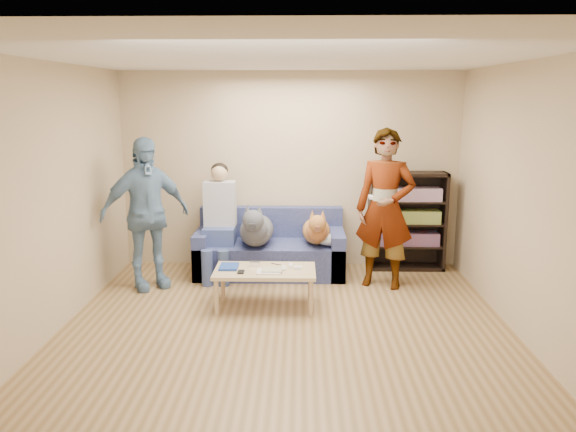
{
  "coord_description": "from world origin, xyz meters",
  "views": [
    {
      "loc": [
        0.14,
        -4.97,
        2.27
      ],
      "look_at": [
        0.0,
        1.2,
        0.95
      ],
      "focal_mm": 35.0,
      "sensor_mm": 36.0,
      "label": 1
    }
  ],
  "objects_px": {
    "coffee_table": "(265,273)",
    "dog_gray": "(256,229)",
    "notebook_blue": "(229,267)",
    "camera_silver": "(255,264)",
    "bookshelf": "(407,219)",
    "person_standing_right": "(385,209)",
    "dog_tan": "(317,230)",
    "person_seated": "(219,217)",
    "sofa": "(271,252)",
    "person_standing_left": "(145,214)"
  },
  "relations": [
    {
      "from": "person_standing_right",
      "to": "bookshelf",
      "type": "relative_size",
      "value": 1.47
    },
    {
      "from": "notebook_blue",
      "to": "dog_tan",
      "type": "height_order",
      "value": "dog_tan"
    },
    {
      "from": "dog_tan",
      "to": "bookshelf",
      "type": "relative_size",
      "value": 0.88
    },
    {
      "from": "person_seated",
      "to": "bookshelf",
      "type": "relative_size",
      "value": 1.13
    },
    {
      "from": "dog_gray",
      "to": "coffee_table",
      "type": "height_order",
      "value": "dog_gray"
    },
    {
      "from": "notebook_blue",
      "to": "person_seated",
      "type": "height_order",
      "value": "person_seated"
    },
    {
      "from": "person_standing_right",
      "to": "dog_gray",
      "type": "height_order",
      "value": "person_standing_right"
    },
    {
      "from": "person_seated",
      "to": "dog_tan",
      "type": "xyz_separation_m",
      "value": [
        1.24,
        -0.01,
        -0.17
      ]
    },
    {
      "from": "notebook_blue",
      "to": "coffee_table",
      "type": "bearing_deg",
      "value": -7.13
    },
    {
      "from": "dog_gray",
      "to": "dog_tan",
      "type": "relative_size",
      "value": 1.1
    },
    {
      "from": "sofa",
      "to": "dog_tan",
      "type": "bearing_deg",
      "value": -12.68
    },
    {
      "from": "sofa",
      "to": "dog_gray",
      "type": "bearing_deg",
      "value": -123.99
    },
    {
      "from": "camera_silver",
      "to": "bookshelf",
      "type": "relative_size",
      "value": 0.08
    },
    {
      "from": "bookshelf",
      "to": "person_seated",
      "type": "bearing_deg",
      "value": -171.61
    },
    {
      "from": "coffee_table",
      "to": "person_seated",
      "type": "bearing_deg",
      "value": 120.87
    },
    {
      "from": "dog_gray",
      "to": "camera_silver",
      "type": "bearing_deg",
      "value": -86.6
    },
    {
      "from": "notebook_blue",
      "to": "dog_tan",
      "type": "bearing_deg",
      "value": 46.04
    },
    {
      "from": "notebook_blue",
      "to": "coffee_table",
      "type": "relative_size",
      "value": 0.24
    },
    {
      "from": "person_standing_left",
      "to": "dog_gray",
      "type": "relative_size",
      "value": 1.45
    },
    {
      "from": "coffee_table",
      "to": "bookshelf",
      "type": "bearing_deg",
      "value": 38.82
    },
    {
      "from": "person_standing_left",
      "to": "notebook_blue",
      "type": "height_order",
      "value": "person_standing_left"
    },
    {
      "from": "coffee_table",
      "to": "sofa",
      "type": "bearing_deg",
      "value": 90.23
    },
    {
      "from": "notebook_blue",
      "to": "person_standing_right",
      "type": "bearing_deg",
      "value": 20.36
    },
    {
      "from": "camera_silver",
      "to": "bookshelf",
      "type": "xyz_separation_m",
      "value": [
        1.92,
        1.32,
        0.23
      ]
    },
    {
      "from": "bookshelf",
      "to": "camera_silver",
      "type": "bearing_deg",
      "value": -145.34
    },
    {
      "from": "camera_silver",
      "to": "coffee_table",
      "type": "relative_size",
      "value": 0.1
    },
    {
      "from": "notebook_blue",
      "to": "dog_gray",
      "type": "bearing_deg",
      "value": 75.9
    },
    {
      "from": "camera_silver",
      "to": "dog_tan",
      "type": "xyz_separation_m",
      "value": [
        0.71,
        0.96,
        0.16
      ]
    },
    {
      "from": "camera_silver",
      "to": "dog_gray",
      "type": "distance_m",
      "value": 0.87
    },
    {
      "from": "camera_silver",
      "to": "bookshelf",
      "type": "distance_m",
      "value": 2.34
    },
    {
      "from": "person_standing_right",
      "to": "person_seated",
      "type": "relative_size",
      "value": 1.3
    },
    {
      "from": "dog_gray",
      "to": "person_standing_right",
      "type": "bearing_deg",
      "value": -9.09
    },
    {
      "from": "camera_silver",
      "to": "notebook_blue",
      "type": "bearing_deg",
      "value": -165.96
    },
    {
      "from": "coffee_table",
      "to": "dog_gray",
      "type": "bearing_deg",
      "value": 100.0
    },
    {
      "from": "bookshelf",
      "to": "person_standing_right",
      "type": "bearing_deg",
      "value": -118.92
    },
    {
      "from": "person_seated",
      "to": "dog_tan",
      "type": "bearing_deg",
      "value": -0.33
    },
    {
      "from": "coffee_table",
      "to": "bookshelf",
      "type": "relative_size",
      "value": 0.85
    },
    {
      "from": "notebook_blue",
      "to": "dog_tan",
      "type": "relative_size",
      "value": 0.23
    },
    {
      "from": "camera_silver",
      "to": "sofa",
      "type": "height_order",
      "value": "sofa"
    },
    {
      "from": "person_seated",
      "to": "dog_gray",
      "type": "relative_size",
      "value": 1.17
    },
    {
      "from": "person_seated",
      "to": "dog_gray",
      "type": "xyz_separation_m",
      "value": [
        0.48,
        -0.12,
        -0.13
      ]
    },
    {
      "from": "dog_gray",
      "to": "coffee_table",
      "type": "bearing_deg",
      "value": -80.0
    },
    {
      "from": "dog_tan",
      "to": "bookshelf",
      "type": "distance_m",
      "value": 1.26
    },
    {
      "from": "person_standing_left",
      "to": "person_standing_right",
      "type": "bearing_deg",
      "value": -31.27
    },
    {
      "from": "bookshelf",
      "to": "dog_gray",
      "type": "bearing_deg",
      "value": -166.31
    },
    {
      "from": "person_standing_right",
      "to": "dog_gray",
      "type": "bearing_deg",
      "value": -170.38
    },
    {
      "from": "sofa",
      "to": "dog_gray",
      "type": "relative_size",
      "value": 1.51
    },
    {
      "from": "person_standing_left",
      "to": "person_seated",
      "type": "relative_size",
      "value": 1.24
    },
    {
      "from": "bookshelf",
      "to": "person_standing_left",
      "type": "bearing_deg",
      "value": -165.41
    },
    {
      "from": "notebook_blue",
      "to": "camera_silver",
      "type": "height_order",
      "value": "camera_silver"
    }
  ]
}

